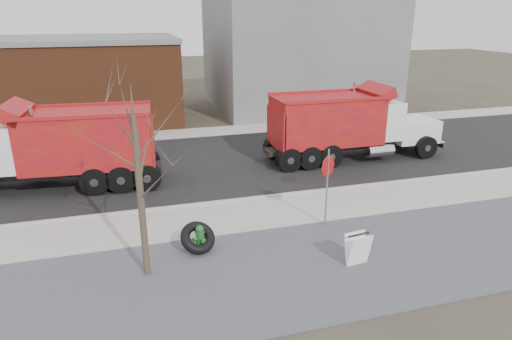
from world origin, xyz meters
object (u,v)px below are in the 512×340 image
object	(u,v)px
fire_hydrant	(200,239)
dump_truck_red_b	(61,145)
sandwich_board	(358,249)
truck_tire	(198,238)
dump_truck_red_a	(348,123)
stop_sign	(328,174)

from	to	relation	value
fire_hydrant	dump_truck_red_b	distance (m)	7.99
fire_hydrant	sandwich_board	world-z (taller)	sandwich_board
truck_tire	dump_truck_red_a	size ratio (longest dim) A/B	0.15
dump_truck_red_b	stop_sign	bearing A→B (deg)	148.89
stop_sign	fire_hydrant	bearing A→B (deg)	176.48
truck_tire	dump_truck_red_b	world-z (taller)	dump_truck_red_b
stop_sign	dump_truck_red_a	bearing A→B (deg)	48.13
fire_hydrant	truck_tire	distance (m)	0.12
fire_hydrant	stop_sign	world-z (taller)	stop_sign
truck_tire	sandwich_board	xyz separation A→B (m)	(4.14, -2.00, 0.04)
fire_hydrant	dump_truck_red_b	xyz separation A→B (m)	(-4.32, 6.57, 1.41)
truck_tire	dump_truck_red_a	bearing A→B (deg)	39.90
fire_hydrant	sandwich_board	size ratio (longest dim) A/B	0.88
sandwich_board	dump_truck_red_b	bearing A→B (deg)	126.52
fire_hydrant	dump_truck_red_a	size ratio (longest dim) A/B	0.10
stop_sign	dump_truck_red_a	xyz separation A→B (m)	(3.98, 6.40, -0.04)
truck_tire	sandwich_board	distance (m)	4.60
stop_sign	dump_truck_red_b	size ratio (longest dim) A/B	0.32
truck_tire	sandwich_board	bearing A→B (deg)	-25.73
stop_sign	sandwich_board	xyz separation A→B (m)	(-0.18, -2.54, -1.31)
sandwich_board	truck_tire	bearing A→B (deg)	146.57
dump_truck_red_a	stop_sign	bearing A→B (deg)	-121.90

